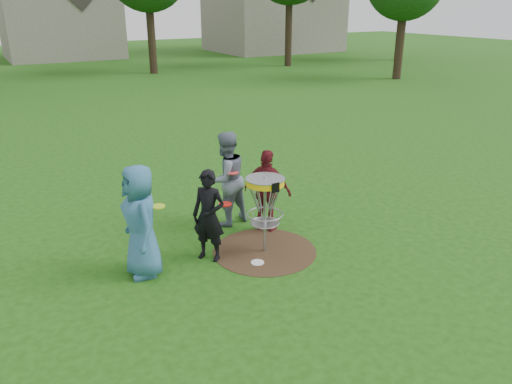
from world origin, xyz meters
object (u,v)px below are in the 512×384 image
player_blue (141,221)px  disc_golf_basket (265,197)px  player_grey (226,179)px  player_black (209,216)px  player_maroon (267,191)px

player_blue → disc_golf_basket: 2.07m
player_grey → disc_golf_basket: size_ratio=1.32×
player_grey → disc_golf_basket: 1.39m
player_blue → player_grey: 2.27m
player_blue → player_grey: player_grey is taller
player_blue → player_black: player_blue is taller
player_blue → player_black: bearing=87.5°
player_grey → player_blue: bearing=16.3°
player_blue → player_grey: size_ratio=0.99×
disc_golf_basket → player_grey: bearing=91.5°
player_grey → player_maroon: player_grey is taller
player_grey → disc_golf_basket: player_grey is taller
player_grey → disc_golf_basket: (0.04, -1.38, 0.11)m
player_blue → player_black: (1.11, -0.07, -0.13)m
player_maroon → disc_golf_basket: 0.91m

